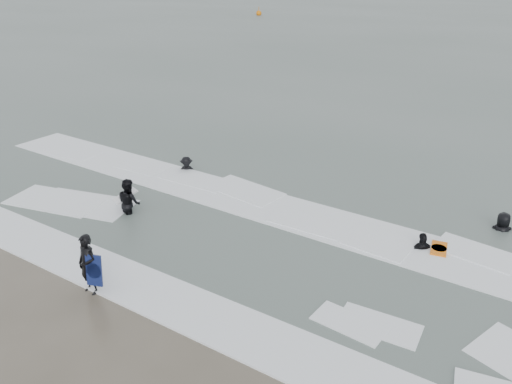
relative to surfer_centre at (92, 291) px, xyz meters
The scene contains 9 objects.
ground 2.08m from the surfer_centre, 46.12° to the left, with size 320.00×320.00×0.00m, color brown.
surfer_centre is the anchor object (origin of this frame).
surfer_wading 5.11m from the surfer_centre, 124.23° to the left, with size 0.95×0.74×1.95m, color black.
surfer_breaker 9.43m from the surfer_centre, 113.91° to the left, with size 1.01×0.58×1.57m, color black.
surfer_right_near 10.65m from the surfer_centre, 46.48° to the left, with size 1.03×0.43×1.76m, color black.
surfer_right_far 14.13m from the surfer_centre, 48.69° to the left, with size 0.90×0.59×1.85m, color black.
surf_foam 5.40m from the surfer_centre, 74.49° to the left, with size 30.03×9.06×0.09m.
bodyboards 4.48m from the surfer_centre, 68.52° to the left, with size 11.82×8.62×1.25m.
buoy 86.97m from the surfer_centre, 120.17° to the left, with size 1.00×1.00×1.65m.
Camera 1 is at (9.26, -8.89, 8.73)m, focal length 35.00 mm.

